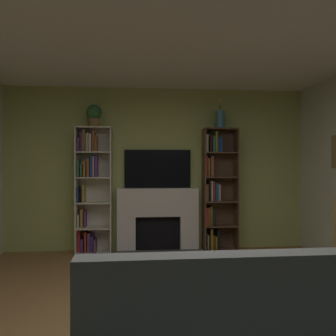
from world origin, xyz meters
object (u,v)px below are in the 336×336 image
object	(u,v)px
potted_plant	(94,115)
vase_with_flowers	(220,119)
fireplace	(158,218)
bookshelf_right	(216,189)
tv	(158,169)
coffee_table	(225,313)
bookshelf_left	(91,188)

from	to	relation	value
potted_plant	vase_with_flowers	xyz separation A→B (m)	(2.03, -0.00, -0.04)
fireplace	bookshelf_right	world-z (taller)	bookshelf_right
tv	vase_with_flowers	size ratio (longest dim) A/B	2.28
fireplace	coffee_table	distance (m)	3.43
bookshelf_right	coffee_table	world-z (taller)	bookshelf_right
bookshelf_right	potted_plant	bearing A→B (deg)	-178.95
fireplace	vase_with_flowers	world-z (taller)	vase_with_flowers
bookshelf_left	coffee_table	size ratio (longest dim) A/B	2.35
bookshelf_left	vase_with_flowers	xyz separation A→B (m)	(2.08, -0.03, 1.11)
bookshelf_left	coffee_table	distance (m)	3.70
tv	potted_plant	size ratio (longest dim) A/B	3.01
fireplace	vase_with_flowers	bearing A→B (deg)	-2.63
potted_plant	tv	bearing A→B (deg)	6.74
coffee_table	vase_with_flowers	bearing A→B (deg)	77.13
tv	bookshelf_left	world-z (taller)	bookshelf_left
potted_plant	bookshelf_left	bearing A→B (deg)	153.71
fireplace	potted_plant	xyz separation A→B (m)	(-1.02, -0.05, 1.66)
potted_plant	coffee_table	size ratio (longest dim) A/B	0.43
vase_with_flowers	coffee_table	world-z (taller)	vase_with_flowers
fireplace	tv	distance (m)	0.80
bookshelf_right	vase_with_flowers	world-z (taller)	vase_with_flowers
bookshelf_right	potted_plant	distance (m)	2.30
bookshelf_right	potted_plant	xyz separation A→B (m)	(-1.97, -0.04, 1.19)
fireplace	vase_with_flowers	distance (m)	1.91
coffee_table	tv	bearing A→B (deg)	94.00
fireplace	potted_plant	world-z (taller)	potted_plant
fireplace	tv	bearing A→B (deg)	90.00
fireplace	bookshelf_left	size ratio (longest dim) A/B	0.71
fireplace	bookshelf_right	xyz separation A→B (m)	(0.95, -0.01, 0.47)
tv	vase_with_flowers	world-z (taller)	vase_with_flowers
tv	coffee_table	size ratio (longest dim) A/B	1.28
vase_with_flowers	fireplace	bearing A→B (deg)	177.37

